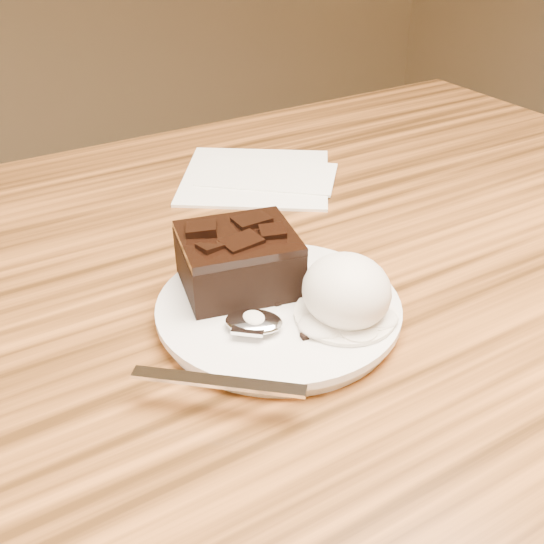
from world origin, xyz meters
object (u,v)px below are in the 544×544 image
brownie (238,264)px  ice_cream_scoop (346,291)px  spoon (254,324)px  napkin (256,175)px  plate (278,311)px

brownie → ice_cream_scoop: bearing=-59.4°
spoon → napkin: size_ratio=1.04×
ice_cream_scoop → spoon: bearing=161.7°
plate → brownie: size_ratio=2.17×
brownie → spoon: size_ratio=0.52×
brownie → spoon: bearing=-108.5°
plate → spoon: size_ratio=1.12×
ice_cream_scoop → spoon: (-0.07, 0.02, -0.02)m
spoon → brownie: bearing=22.6°
plate → ice_cream_scoop: bearing=-51.2°
plate → ice_cream_scoop: size_ratio=2.77×
ice_cream_scoop → spoon: ice_cream_scoop is taller
napkin → spoon: bearing=-120.4°
ice_cream_scoop → napkin: ice_cream_scoop is taller
ice_cream_scoop → napkin: size_ratio=0.42×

